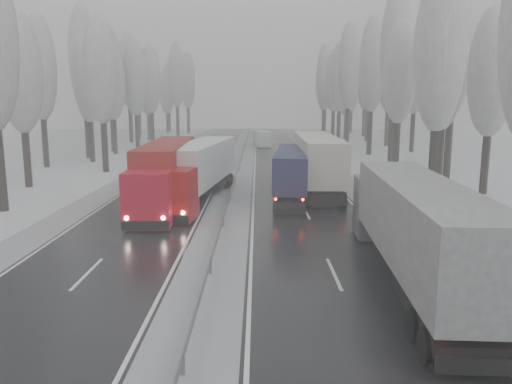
{
  "coord_description": "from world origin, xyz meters",
  "views": [
    {
      "loc": [
        1.99,
        -8.24,
        7.2
      ],
      "look_at": [
        1.91,
        19.52,
        2.2
      ],
      "focal_mm": 35.0,
      "sensor_mm": 36.0,
      "label": 1
    }
  ],
  "objects_px": {
    "truck_blue_box": "(292,169)",
    "box_truck_distant": "(262,139)",
    "truck_grey_tarp": "(413,222)",
    "truck_cream_box": "(316,159)",
    "truck_red_red": "(165,169)",
    "truck_red_white": "(199,167)"
  },
  "relations": [
    {
      "from": "truck_blue_box",
      "to": "box_truck_distant",
      "type": "relative_size",
      "value": 2.03
    },
    {
      "from": "truck_blue_box",
      "to": "truck_grey_tarp",
      "type": "bearing_deg",
      "value": -74.3
    },
    {
      "from": "truck_grey_tarp",
      "to": "truck_cream_box",
      "type": "distance_m",
      "value": 21.21
    },
    {
      "from": "box_truck_distant",
      "to": "truck_cream_box",
      "type": "bearing_deg",
      "value": -91.2
    },
    {
      "from": "truck_blue_box",
      "to": "truck_cream_box",
      "type": "xyz_separation_m",
      "value": [
        2.09,
        2.19,
        0.52
      ]
    },
    {
      "from": "truck_grey_tarp",
      "to": "truck_cream_box",
      "type": "relative_size",
      "value": 0.94
    },
    {
      "from": "box_truck_distant",
      "to": "truck_red_red",
      "type": "bearing_deg",
      "value": -105.53
    },
    {
      "from": "truck_cream_box",
      "to": "truck_red_white",
      "type": "distance_m",
      "value": 9.97
    },
    {
      "from": "truck_red_red",
      "to": "truck_grey_tarp",
      "type": "bearing_deg",
      "value": -52.76
    },
    {
      "from": "truck_red_red",
      "to": "truck_blue_box",
      "type": "bearing_deg",
      "value": 18.42
    },
    {
      "from": "truck_blue_box",
      "to": "truck_red_red",
      "type": "relative_size",
      "value": 0.85
    },
    {
      "from": "truck_grey_tarp",
      "to": "box_truck_distant",
      "type": "height_order",
      "value": "truck_grey_tarp"
    },
    {
      "from": "truck_cream_box",
      "to": "truck_blue_box",
      "type": "bearing_deg",
      "value": -132.91
    },
    {
      "from": "truck_cream_box",
      "to": "truck_red_white",
      "type": "relative_size",
      "value": 1.07
    },
    {
      "from": "truck_red_white",
      "to": "truck_red_red",
      "type": "relative_size",
      "value": 0.98
    },
    {
      "from": "truck_blue_box",
      "to": "truck_cream_box",
      "type": "relative_size",
      "value": 0.81
    },
    {
      "from": "truck_blue_box",
      "to": "truck_cream_box",
      "type": "bearing_deg",
      "value": 51.7
    },
    {
      "from": "truck_red_white",
      "to": "truck_blue_box",
      "type": "bearing_deg",
      "value": 22.96
    },
    {
      "from": "truck_cream_box",
      "to": "box_truck_distant",
      "type": "xyz_separation_m",
      "value": [
        -4.0,
        41.44,
        -1.34
      ]
    },
    {
      "from": "box_truck_distant",
      "to": "truck_red_red",
      "type": "height_order",
      "value": "truck_red_red"
    },
    {
      "from": "truck_blue_box",
      "to": "box_truck_distant",
      "type": "height_order",
      "value": "truck_blue_box"
    },
    {
      "from": "truck_red_red",
      "to": "box_truck_distant",
      "type": "bearing_deg",
      "value": 79.11
    }
  ]
}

